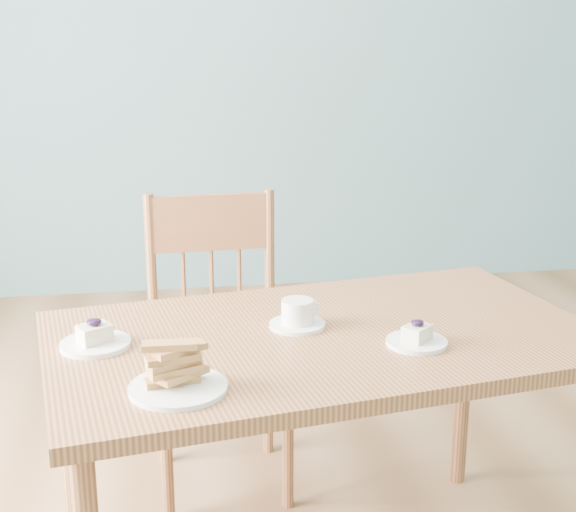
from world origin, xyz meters
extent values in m
cube|color=slate|center=(0.00, 2.50, 1.35)|extent=(5.00, 0.01, 2.70)
cube|color=#A2663D|center=(-0.14, -0.03, 0.67)|extent=(1.39, 0.94, 0.04)
cylinder|color=#A2663D|center=(-0.77, 0.18, 0.33)|extent=(0.05, 0.05, 0.65)
cylinder|color=#A2663D|center=(0.39, 0.37, 0.33)|extent=(0.05, 0.05, 0.65)
cube|color=#A2663D|center=(-0.35, 0.47, 0.42)|extent=(0.43, 0.41, 0.04)
cylinder|color=#A2663D|center=(-0.52, 0.30, 0.20)|extent=(0.03, 0.03, 0.40)
cylinder|color=#A2663D|center=(-0.16, 0.31, 0.20)|extent=(0.03, 0.03, 0.40)
cylinder|color=#A2663D|center=(-0.53, 0.63, 0.20)|extent=(0.03, 0.03, 0.40)
cylinder|color=#A2663D|center=(-0.18, 0.65, 0.20)|extent=(0.03, 0.03, 0.40)
cylinder|color=#A2663D|center=(-0.54, 0.64, 0.67)|extent=(0.03, 0.03, 0.46)
cylinder|color=#A2663D|center=(-0.17, 0.66, 0.67)|extent=(0.03, 0.03, 0.46)
cube|color=#A2663D|center=(-0.35, 0.65, 0.81)|extent=(0.36, 0.04, 0.18)
cylinder|color=#A2663D|center=(-0.44, 0.65, 0.58)|extent=(0.01, 0.01, 0.28)
cylinder|color=#A2663D|center=(-0.35, 0.65, 0.58)|extent=(0.01, 0.01, 0.28)
cylinder|color=#A2663D|center=(-0.26, 0.65, 0.58)|extent=(0.01, 0.01, 0.28)
cylinder|color=white|center=(0.06, -0.14, 0.70)|extent=(0.14, 0.14, 0.01)
cube|color=beige|center=(0.06, -0.14, 0.72)|extent=(0.08, 0.08, 0.04)
ellipsoid|color=black|center=(0.06, -0.14, 0.74)|extent=(0.03, 0.03, 0.01)
sphere|color=black|center=(0.07, -0.14, 0.74)|extent=(0.01, 0.01, 0.01)
sphere|color=black|center=(0.05, -0.14, 0.74)|extent=(0.01, 0.01, 0.01)
sphere|color=black|center=(0.06, -0.15, 0.74)|extent=(0.01, 0.01, 0.01)
cylinder|color=white|center=(-0.66, -0.04, 0.70)|extent=(0.16, 0.16, 0.01)
cube|color=beige|center=(-0.66, -0.04, 0.72)|extent=(0.09, 0.08, 0.04)
ellipsoid|color=black|center=(-0.66, -0.04, 0.75)|extent=(0.03, 0.03, 0.02)
sphere|color=black|center=(-0.65, -0.03, 0.75)|extent=(0.01, 0.01, 0.01)
sphere|color=black|center=(-0.67, -0.03, 0.75)|extent=(0.01, 0.01, 0.01)
sphere|color=black|center=(-0.66, -0.05, 0.75)|extent=(0.01, 0.01, 0.01)
cylinder|color=white|center=(-0.19, 0.01, 0.70)|extent=(0.14, 0.14, 0.01)
cylinder|color=white|center=(-0.19, 0.01, 0.73)|extent=(0.10, 0.10, 0.06)
cylinder|color=#8F6240|center=(-0.19, 0.01, 0.75)|extent=(0.07, 0.07, 0.00)
torus|color=white|center=(-0.15, 0.03, 0.73)|extent=(0.05, 0.02, 0.04)
cylinder|color=white|center=(-0.48, -0.30, 0.70)|extent=(0.20, 0.20, 0.01)
camera|label=1|loc=(-0.50, -1.79, 1.38)|focal=50.00mm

